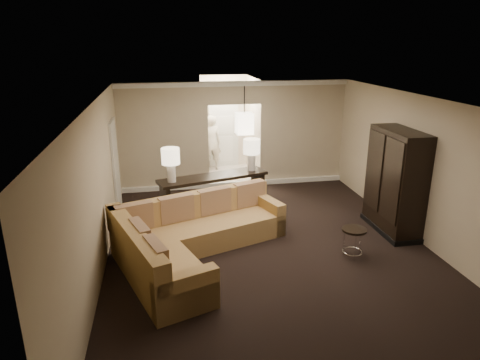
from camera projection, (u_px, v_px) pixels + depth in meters
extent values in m
plane|color=black|center=(272.00, 253.00, 7.97)|extent=(8.00, 8.00, 0.00)
cube|color=#C2B592|center=(235.00, 135.00, 11.27)|extent=(6.00, 0.04, 2.80)
cube|color=#C2B592|center=(389.00, 323.00, 3.80)|extent=(6.00, 0.04, 2.80)
cube|color=#C2B592|center=(97.00, 193.00, 7.01)|extent=(0.04, 8.00, 2.80)
cube|color=#C2B592|center=(428.00, 173.00, 8.05)|extent=(0.04, 8.00, 2.80)
cube|color=white|center=(276.00, 103.00, 7.10)|extent=(6.00, 8.00, 0.02)
cube|color=white|center=(235.00, 84.00, 10.81)|extent=(6.00, 0.10, 0.12)
cube|color=white|center=(235.00, 184.00, 11.64)|extent=(6.00, 0.10, 0.12)
cube|color=silver|center=(116.00, 166.00, 9.74)|extent=(0.05, 0.90, 2.10)
cube|color=beige|center=(229.00, 174.00, 12.64)|extent=(1.40, 2.00, 0.01)
cube|color=#F3E4C6|center=(204.00, 129.00, 12.08)|extent=(0.04, 2.00, 2.80)
cube|color=#F3E4C6|center=(253.00, 127.00, 12.32)|extent=(0.04, 2.00, 2.80)
cube|color=#F3E4C6|center=(224.00, 121.00, 13.14)|extent=(1.40, 0.04, 2.80)
cube|color=silver|center=(224.00, 133.00, 13.22)|extent=(0.90, 0.05, 2.10)
cube|color=brown|center=(202.00, 234.00, 8.24)|extent=(3.41, 2.02, 0.46)
cube|color=brown|center=(170.00, 280.00, 6.67)|extent=(1.43, 1.76, 0.46)
cube|color=brown|center=(193.00, 205.00, 8.39)|extent=(3.17, 1.34, 0.50)
cube|color=brown|center=(134.00, 244.00, 6.80)|extent=(1.12, 2.55, 0.50)
cube|color=brown|center=(268.00, 213.00, 8.94)|extent=(0.53, 1.00, 0.68)
cube|color=brown|center=(186.00, 294.00, 6.10)|extent=(1.00, 0.53, 0.68)
cube|color=#8D694B|center=(134.00, 217.00, 7.77)|extent=(0.69, 0.39, 0.50)
cube|color=#8D694B|center=(176.00, 208.00, 8.16)|extent=(0.69, 0.39, 0.50)
cube|color=#8D694B|center=(214.00, 201.00, 8.55)|extent=(0.69, 0.39, 0.50)
cube|color=#8D694B|center=(249.00, 194.00, 8.93)|extent=(0.69, 0.39, 0.50)
cube|color=#8D694B|center=(140.00, 238.00, 6.94)|extent=(0.38, 0.67, 0.50)
cube|color=#8D694B|center=(156.00, 258.00, 6.32)|extent=(0.38, 0.67, 0.50)
cube|color=silver|center=(224.00, 227.00, 8.73)|extent=(1.02, 1.02, 0.32)
cube|color=silver|center=(224.00, 218.00, 8.67)|extent=(1.13, 1.13, 0.06)
cube|color=black|center=(222.00, 218.00, 8.61)|extent=(0.08, 0.16, 0.02)
cube|color=beige|center=(232.00, 214.00, 8.78)|extent=(0.27, 0.32, 0.01)
cube|color=black|center=(213.00, 177.00, 9.41)|extent=(2.51, 1.20, 0.07)
cube|color=black|center=(165.00, 205.00, 9.09)|extent=(0.22, 0.51, 0.89)
cube|color=black|center=(258.00, 190.00, 10.02)|extent=(0.22, 0.51, 0.89)
cube|color=black|center=(214.00, 210.00, 9.65)|extent=(2.39, 1.12, 0.04)
cube|color=black|center=(396.00, 182.00, 8.63)|extent=(0.59, 1.42, 2.13)
cube|color=black|center=(392.00, 181.00, 8.20)|extent=(0.03, 0.63, 1.62)
cube|color=black|center=(374.00, 170.00, 8.86)|extent=(0.03, 0.63, 1.62)
cube|color=black|center=(390.00, 228.00, 8.94)|extent=(0.63, 1.48, 0.10)
cylinder|color=black|center=(354.00, 230.00, 7.70)|extent=(0.45, 0.45, 0.04)
torus|color=silver|center=(352.00, 251.00, 7.83)|extent=(0.37, 0.37, 0.02)
cylinder|color=silver|center=(360.00, 241.00, 7.86)|extent=(0.02, 0.02, 0.53)
cylinder|color=silver|center=(344.00, 241.00, 7.87)|extent=(0.02, 0.02, 0.53)
cylinder|color=silver|center=(355.00, 248.00, 7.62)|extent=(0.02, 0.02, 0.53)
cylinder|color=silver|center=(171.00, 173.00, 8.94)|extent=(0.18, 0.18, 0.39)
cylinder|color=#FFE9BF|center=(171.00, 156.00, 8.83)|extent=(0.38, 0.38, 0.33)
cylinder|color=silver|center=(252.00, 162.00, 9.74)|extent=(0.18, 0.18, 0.39)
cylinder|color=#FFE9BF|center=(252.00, 146.00, 9.62)|extent=(0.38, 0.38, 0.33)
cylinder|color=black|center=(244.00, 99.00, 9.71)|extent=(0.02, 0.02, 0.60)
cube|color=#FFECC6|center=(244.00, 123.00, 9.88)|extent=(0.38, 0.38, 0.48)
imported|color=beige|center=(211.00, 140.00, 12.83)|extent=(0.71, 0.50, 1.87)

